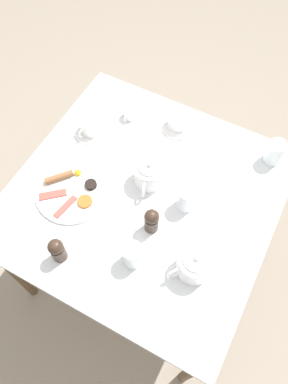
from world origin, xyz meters
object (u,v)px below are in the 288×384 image
Objects in this scene: creamer_jug at (130,112)px; wine_glass_spare at (187,198)px; pepper_grinder at (152,221)px; teacup_with_saucer_right at (91,127)px; teapot_far at (149,173)px; breakfast_plate at (72,190)px; teacup_with_saucer_left at (178,122)px; water_glass_tall at (275,152)px; water_glass_short at (133,255)px; salt_grinder at (57,250)px; spoon_for_tea at (111,97)px; teapot_near at (194,264)px; fork_by_plate at (209,159)px; knife_by_plate at (231,205)px.

wine_glass_spare is at bearing 54.34° from creamer_jug.
wine_glass_spare is at bearing 153.64° from pepper_grinder.
teapot_far is at bearing 72.91° from teacup_with_saucer_right.
breakfast_plate is 3.48× the size of creamer_jug.
teacup_with_saucer_left is 1.54× the size of water_glass_tall.
teacup_with_saucer_left is 0.50m from pepper_grinder.
pepper_grinder reaches higher than teapot_far.
water_glass_short is (0.32, 0.10, 0.00)m from teapot_far.
salt_grinder is (0.73, -0.12, 0.03)m from teacup_with_saucer_left.
water_glass_short reaches higher than spoon_for_tea.
teapot_near reaches higher than wine_glass_spare.
pepper_grinder is (0.15, -0.07, 0.01)m from wine_glass_spare.
teapot_far is 0.21m from pepper_grinder.
water_glass_short is at bearing -7.16° from fork_by_plate.
fork_by_plate is 0.54m from spoon_for_tea.
teapot_near is 1.08× the size of teacup_with_saucer_left.
pepper_grinder is at bearing -30.43° from water_glass_tall.
wine_glass_spare is at bearing 74.92° from teacup_with_saucer_right.
breakfast_plate is 2.72× the size of wine_glass_spare.
teacup_with_saucer_right is 0.57m from salt_grinder.
wine_glass_spare is at bearing 142.19° from salt_grinder.
teapot_far is at bearing -81.58° from knife_by_plate.
pepper_grinder reaches higher than water_glass_tall.
creamer_jug is at bearing 84.66° from teapot_near.
salt_grinder is at bearing -65.15° from water_glass_short.
water_glass_tall is 0.26m from fork_by_plate.
teapot_near reaches higher than breakfast_plate.
wine_glass_spare is at bearing 29.59° from teacup_with_saucer_left.
fork_by_plate is at bearing 170.12° from pepper_grinder.
water_glass_tall reaches higher than breakfast_plate.
knife_by_plate is (0.16, 0.16, 0.00)m from fork_by_plate.
teacup_with_saucer_right is at bearing -35.54° from creamer_jug.
teapot_near reaches higher than knife_by_plate.
pepper_grinder is 0.34m from salt_grinder.
breakfast_plate is 0.37m from water_glass_short.
teacup_with_saucer_right is at bearing -159.38° from salt_grinder.
pepper_grinder is (-0.07, -0.20, 0.01)m from teapot_near.
pepper_grinder reaches higher than teacup_with_saucer_right.
salt_grinder is 0.53× the size of knife_by_plate.
teacup_with_saucer_left is at bearing 155.04° from breakfast_plate.
creamer_jug is at bearing 144.46° from teacup_with_saucer_right.
wine_glass_spare reaches higher than breakfast_plate.
breakfast_plate is at bearing -67.77° from knife_by_plate.
breakfast_plate is 0.54m from teacup_with_saucer_left.
teacup_with_saucer_left reaches higher than creamer_jug.
pepper_grinder reaches higher than teacup_with_saucer_left.
wine_glass_spare is (0.03, 0.17, 0.00)m from teapot_far.
spoon_for_tea is (-0.10, -0.53, 0.00)m from fork_by_plate.
breakfast_plate is at bearing 112.89° from teapot_far.
teacup_with_saucer_left is 1.33× the size of salt_grinder.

